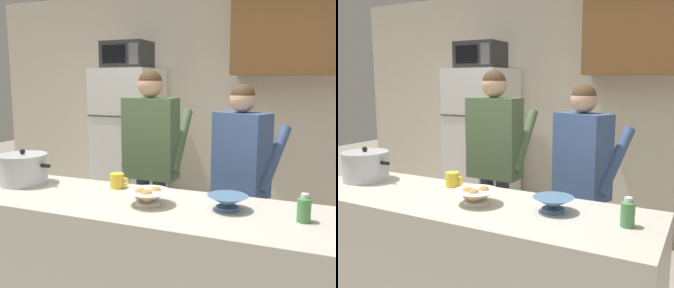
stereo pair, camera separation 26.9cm
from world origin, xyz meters
TOP-DOWN VIEW (x-y plane):
  - back_wall_unit at (0.28, 2.25)m, footprint 6.00×0.48m
  - kitchen_island at (0.00, 0.00)m, footprint 2.21×0.68m
  - refrigerator at (-0.99, 1.85)m, footprint 0.64×0.68m
  - microwave at (-0.99, 1.83)m, footprint 0.48×0.37m
  - person_near_pot at (-0.30, 0.92)m, footprint 0.52×0.42m
  - person_by_sink at (0.45, 0.89)m, footprint 0.59×0.55m
  - cooking_pot at (-0.85, 0.08)m, footprint 0.43×0.32m
  - coffee_mug at (-0.21, 0.22)m, footprint 0.13×0.09m
  - bread_bowl at (0.12, -0.02)m, footprint 0.25×0.25m
  - empty_bowl at (0.54, 0.06)m, footprint 0.22×0.22m
  - bottle_near_edge at (0.93, 0.02)m, footprint 0.07×0.07m

SIDE VIEW (x-z plane):
  - kitchen_island at x=0.00m, z-range 0.00..0.92m
  - refrigerator at x=-0.99m, z-range 0.00..1.73m
  - empty_bowl at x=0.54m, z-range 0.93..1.01m
  - coffee_mug at x=-0.21m, z-range 0.92..1.02m
  - bread_bowl at x=0.12m, z-range 0.92..1.02m
  - person_by_sink at x=0.45m, z-range 0.19..1.77m
  - bottle_near_edge at x=0.93m, z-range 0.92..1.06m
  - cooking_pot at x=-0.85m, z-range 0.90..1.14m
  - person_near_pot at x=-0.30m, z-range 0.21..1.90m
  - back_wall_unit at x=0.28m, z-range 0.17..2.77m
  - microwave at x=-0.99m, z-range 1.73..2.01m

